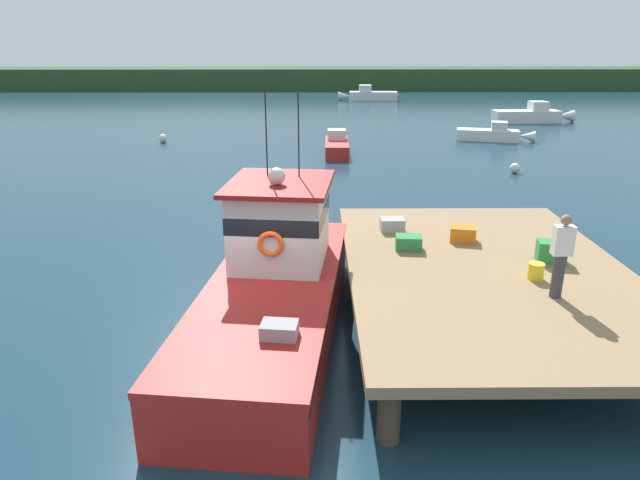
{
  "coord_description": "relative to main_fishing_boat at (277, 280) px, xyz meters",
  "views": [
    {
      "loc": [
        1.09,
        -11.4,
        5.85
      ],
      "look_at": [
        1.2,
        1.21,
        1.4
      ],
      "focal_mm": 32.18,
      "sensor_mm": 36.0,
      "label": 1
    }
  ],
  "objects": [
    {
      "name": "moored_boat_far_left",
      "position": [
        1.98,
        19.52,
        -0.59
      ],
      "size": [
        1.28,
        4.77,
        1.21
      ],
      "color": "red",
      "rests_on": "ground"
    },
    {
      "name": "moored_boat_mid_harbor",
      "position": [
        11.54,
        23.34,
        -0.61
      ],
      "size": [
        4.59,
        2.01,
        1.15
      ],
      "color": "white",
      "rests_on": "ground"
    },
    {
      "name": "far_shoreline",
      "position": [
        -0.26,
        62.23,
        0.19
      ],
      "size": [
        120.0,
        8.0,
        2.4
      ],
      "primitive_type": "cube",
      "color": "#284723",
      "rests_on": "ground"
    },
    {
      "name": "mooring_buoy_spare_mooring",
      "position": [
        9.98,
        14.59,
        -0.78
      ],
      "size": [
        0.46,
        0.46,
        0.46
      ],
      "primitive_type": "sphere",
      "color": "silver",
      "rests_on": "ground"
    },
    {
      "name": "dock",
      "position": [
        4.54,
        0.23,
        0.07
      ],
      "size": [
        6.0,
        9.0,
        1.2
      ],
      "color": "#4C3D2D",
      "rests_on": "ground"
    },
    {
      "name": "crate_single_far",
      "position": [
        4.4,
        1.92,
        0.37
      ],
      "size": [
        0.68,
        0.56,
        0.35
      ],
      "primitive_type": "cube",
      "rotation": [
        0.0,
        0.0,
        -0.23
      ],
      "color": "orange",
      "rests_on": "dock"
    },
    {
      "name": "crate_single_by_cleat",
      "position": [
        3.0,
        1.37,
        0.35
      ],
      "size": [
        0.64,
        0.5,
        0.32
      ],
      "primitive_type": "cube",
      "rotation": [
        0.0,
        0.0,
        -0.11
      ],
      "color": "#2D8442",
      "rests_on": "dock"
    },
    {
      "name": "main_fishing_boat",
      "position": [
        0.0,
        0.0,
        0.0
      ],
      "size": [
        3.43,
        9.94,
        4.8
      ],
      "color": "red",
      "rests_on": "ground"
    },
    {
      "name": "bait_bucket",
      "position": [
        5.32,
        -0.42,
        0.36
      ],
      "size": [
        0.32,
        0.32,
        0.34
      ],
      "primitive_type": "cylinder",
      "color": "yellow",
      "rests_on": "dock"
    },
    {
      "name": "deckhand_by_the_boat",
      "position": [
        5.39,
        -1.28,
        1.05
      ],
      "size": [
        0.36,
        0.22,
        1.63
      ],
      "color": "#383842",
      "rests_on": "dock"
    },
    {
      "name": "moored_boat_off_the_point",
      "position": [
        16.71,
        31.28,
        -0.49
      ],
      "size": [
        5.97,
        1.75,
        1.51
      ],
      "color": "silver",
      "rests_on": "ground"
    },
    {
      "name": "ground_plane",
      "position": [
        -0.26,
        0.23,
        -1.01
      ],
      "size": [
        200.0,
        200.0,
        0.0
      ],
      "primitive_type": "plane",
      "color": "#193847"
    },
    {
      "name": "mooring_buoy_outer",
      "position": [
        -8.2,
        22.91,
        -0.76
      ],
      "size": [
        0.49,
        0.49,
        0.49
      ],
      "primitive_type": "sphere",
      "color": "silver",
      "rests_on": "ground"
    },
    {
      "name": "crate_stack_near_edge",
      "position": [
        6.0,
        0.54,
        0.43
      ],
      "size": [
        0.67,
        0.55,
        0.47
      ],
      "primitive_type": "cube",
      "rotation": [
        0.0,
        0.0,
        -0.2
      ],
      "color": "#2D8442",
      "rests_on": "dock"
    },
    {
      "name": "crate_stack_mid_dock",
      "position": [
        2.79,
        2.71,
        0.35
      ],
      "size": [
        0.61,
        0.46,
        0.32
      ],
      "primitive_type": "cube",
      "rotation": [
        0.0,
        0.0,
        0.03
      ],
      "color": "#9E9EA3",
      "rests_on": "dock"
    },
    {
      "name": "moored_boat_outer_mooring",
      "position": [
        6.19,
        47.07,
        -0.5
      ],
      "size": [
        5.86,
        1.65,
        1.48
      ],
      "color": "silver",
      "rests_on": "ground"
    }
  ]
}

